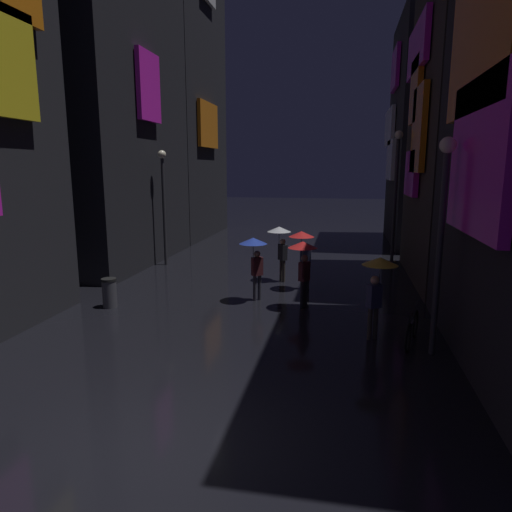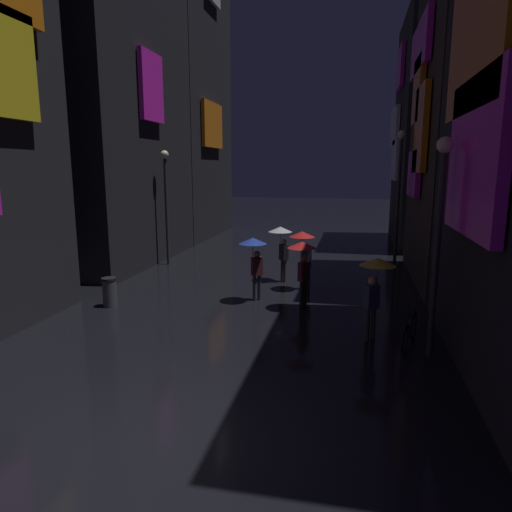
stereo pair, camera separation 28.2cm
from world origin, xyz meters
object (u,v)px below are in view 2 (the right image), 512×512
(pedestrian_far_right_red, at_px, (303,244))
(pedestrian_foreground_left_red, at_px, (303,256))
(streetlamp_left_far, at_px, (166,193))
(trash_bin, at_px, (110,292))
(pedestrian_midstreet_left_clear, at_px, (281,239))
(pedestrian_foreground_right_yellow, at_px, (376,276))
(streetlamp_right_far, at_px, (399,184))
(bicycle_parked_at_storefront, at_px, (409,331))
(pedestrian_midstreet_centre_blue, at_px, (254,251))
(streetlamp_right_near, at_px, (439,221))

(pedestrian_far_right_red, xyz_separation_m, pedestrian_foreground_left_red, (0.21, -2.23, 0.00))
(streetlamp_left_far, height_order, trash_bin, streetlamp_left_far)
(pedestrian_midstreet_left_clear, bearing_deg, pedestrian_foreground_right_yellow, -59.46)
(streetlamp_right_far, bearing_deg, pedestrian_foreground_left_red, -115.88)
(pedestrian_foreground_left_red, distance_m, streetlamp_right_far, 7.91)
(pedestrian_far_right_red, bearing_deg, streetlamp_left_far, 154.61)
(pedestrian_foreground_left_red, xyz_separation_m, trash_bin, (-5.96, -1.09, -1.20))
(trash_bin, bearing_deg, streetlamp_left_far, 96.27)
(pedestrian_far_right_red, bearing_deg, pedestrian_foreground_right_yellow, -62.77)
(streetlamp_right_far, bearing_deg, pedestrian_midstreet_left_clear, -141.37)
(pedestrian_far_right_red, distance_m, pedestrian_midstreet_left_clear, 1.43)
(bicycle_parked_at_storefront, bearing_deg, pedestrian_foreground_left_red, 139.53)
(pedestrian_midstreet_left_clear, bearing_deg, streetlamp_right_far, 38.63)
(pedestrian_midstreet_centre_blue, bearing_deg, pedestrian_foreground_left_red, -15.31)
(pedestrian_midstreet_left_clear, xyz_separation_m, trash_bin, (-4.79, -4.37, -1.20))
(pedestrian_foreground_left_red, xyz_separation_m, streetlamp_left_far, (-6.66, 5.29, 1.53))
(pedestrian_midstreet_left_clear, xyz_separation_m, bicycle_parked_at_storefront, (4.11, -5.79, -1.28))
(pedestrian_far_right_red, distance_m, streetlamp_right_near, 6.51)
(pedestrian_midstreet_centre_blue, height_order, bicycle_parked_at_storefront, pedestrian_midstreet_centre_blue)
(pedestrian_midstreet_centre_blue, relative_size, streetlamp_right_far, 0.36)
(pedestrian_foreground_left_red, relative_size, trash_bin, 2.28)
(streetlamp_left_far, distance_m, trash_bin, 6.97)
(pedestrian_far_right_red, relative_size, pedestrian_foreground_left_red, 1.00)
(pedestrian_midstreet_left_clear, relative_size, trash_bin, 2.28)
(pedestrian_midstreet_centre_blue, xyz_separation_m, streetlamp_right_far, (4.96, 6.45, 1.97))
(bicycle_parked_at_storefront, bearing_deg, pedestrian_midstreet_left_clear, 125.37)
(streetlamp_right_near, height_order, streetlamp_right_far, streetlamp_right_far)
(pedestrian_foreground_left_red, distance_m, streetlamp_right_near, 4.75)
(streetlamp_left_far, relative_size, streetlamp_right_far, 0.86)
(pedestrian_midstreet_left_clear, xyz_separation_m, pedestrian_midstreet_centre_blue, (-0.45, -2.84, 0.00))
(pedestrian_foreground_left_red, bearing_deg, pedestrian_far_right_red, 95.46)
(pedestrian_midstreet_left_clear, distance_m, pedestrian_midstreet_centre_blue, 2.87)
(streetlamp_right_far, height_order, trash_bin, streetlamp_right_far)
(pedestrian_foreground_left_red, bearing_deg, pedestrian_foreground_right_yellow, -47.02)
(bicycle_parked_at_storefront, relative_size, streetlamp_left_far, 0.35)
(trash_bin, bearing_deg, pedestrian_far_right_red, 29.99)
(pedestrian_foreground_right_yellow, height_order, streetlamp_right_far, streetlamp_right_far)
(bicycle_parked_at_storefront, bearing_deg, streetlamp_left_far, 140.92)
(pedestrian_midstreet_centre_blue, height_order, trash_bin, pedestrian_midstreet_centre_blue)
(pedestrian_foreground_right_yellow, xyz_separation_m, streetlamp_left_far, (-8.74, 7.52, 1.53))
(pedestrian_foreground_right_yellow, xyz_separation_m, pedestrian_far_right_red, (-2.30, 4.46, 0.00))
(streetlamp_right_near, bearing_deg, streetlamp_left_far, 140.28)
(bicycle_parked_at_storefront, xyz_separation_m, streetlamp_right_far, (0.40, 9.40, 3.25))
(bicycle_parked_at_storefront, height_order, streetlamp_right_far, streetlamp_right_far)
(pedestrian_foreground_right_yellow, distance_m, trash_bin, 8.21)
(bicycle_parked_at_storefront, bearing_deg, pedestrian_midstreet_centre_blue, 147.07)
(pedestrian_far_right_red, bearing_deg, streetlamp_right_near, -55.88)
(pedestrian_far_right_red, xyz_separation_m, pedestrian_midstreet_centre_blue, (-1.40, -1.78, 0.00))
(bicycle_parked_at_storefront, bearing_deg, streetlamp_right_far, 87.54)
(pedestrian_far_right_red, relative_size, streetlamp_right_far, 0.36)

